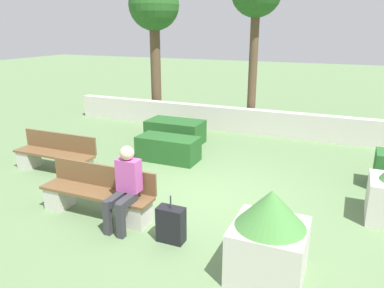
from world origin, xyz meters
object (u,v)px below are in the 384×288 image
suitcase (171,225)px  person_seated_man (125,184)px  bench_front (98,196)px  bench_left_side (55,157)px  tree_leftmost (154,10)px  planter_corner_right (269,235)px

suitcase → person_seated_man: bearing=171.5°
suitcase → bench_front: bearing=170.1°
bench_front → suitcase: size_ratio=2.77×
bench_front → person_seated_man: size_ratio=1.56×
bench_left_side → person_seated_man: size_ratio=1.47×
suitcase → tree_leftmost: bearing=119.9°
person_seated_man → tree_leftmost: (-3.25, 7.04, 2.93)m
suitcase → tree_leftmost: size_ratio=0.16×
person_seated_man → suitcase: person_seated_man is taller
suitcase → tree_leftmost: 8.95m
bench_front → bench_left_side: bearing=148.5°
bench_left_side → person_seated_man: (2.82, -1.45, 0.42)m
bench_front → planter_corner_right: bearing=-9.4°
person_seated_man → tree_leftmost: tree_leftmost is taller
bench_left_side → suitcase: bearing=-31.3°
person_seated_man → planter_corner_right: bearing=-8.8°
bench_left_side → person_seated_man: bearing=-35.4°
bench_left_side → tree_leftmost: tree_leftmost is taller
person_seated_man → planter_corner_right: (2.41, -0.37, -0.15)m
planter_corner_right → tree_leftmost: 9.82m
tree_leftmost → suitcase: bearing=-60.1°
bench_left_side → planter_corner_right: (5.23, -1.83, 0.27)m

